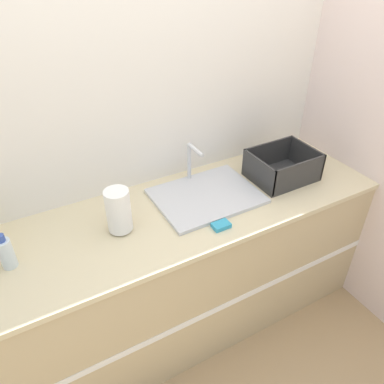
# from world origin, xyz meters

# --- Properties ---
(ground_plane) EXTENTS (12.00, 12.00, 0.00)m
(ground_plane) POSITION_xyz_m (0.00, 0.00, 0.00)
(ground_plane) COLOR tan
(wall_back) EXTENTS (4.76, 0.06, 2.60)m
(wall_back) POSITION_xyz_m (0.00, 0.71, 1.30)
(wall_back) COLOR silver
(wall_back) RESTS_ON ground_plane
(wall_right) EXTENTS (0.06, 2.68, 2.60)m
(wall_right) POSITION_xyz_m (1.21, 0.34, 1.30)
(wall_right) COLOR silver
(wall_right) RESTS_ON ground_plane
(counter_cabinet) EXTENTS (2.39, 0.70, 0.91)m
(counter_cabinet) POSITION_xyz_m (0.00, 0.34, 0.46)
(counter_cabinet) COLOR tan
(counter_cabinet) RESTS_ON ground_plane
(sink) EXTENTS (0.57, 0.44, 0.25)m
(sink) POSITION_xyz_m (0.21, 0.38, 0.93)
(sink) COLOR silver
(sink) RESTS_ON counter_cabinet
(paper_towel_roll) EXTENTS (0.12, 0.12, 0.23)m
(paper_towel_roll) POSITION_xyz_m (-0.30, 0.34, 1.03)
(paper_towel_roll) COLOR #4C4C51
(paper_towel_roll) RESTS_ON counter_cabinet
(dish_rack) EXTENTS (0.37, 0.29, 0.17)m
(dish_rack) POSITION_xyz_m (0.72, 0.33, 0.98)
(dish_rack) COLOR #2D2D2D
(dish_rack) RESTS_ON counter_cabinet
(bottle_clear) EXTENTS (0.06, 0.06, 0.18)m
(bottle_clear) POSITION_xyz_m (-0.82, 0.35, 0.99)
(bottle_clear) COLOR silver
(bottle_clear) RESTS_ON counter_cabinet
(sponge) EXTENTS (0.09, 0.06, 0.02)m
(sponge) POSITION_xyz_m (0.15, 0.11, 0.92)
(sponge) COLOR #3399BF
(sponge) RESTS_ON counter_cabinet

